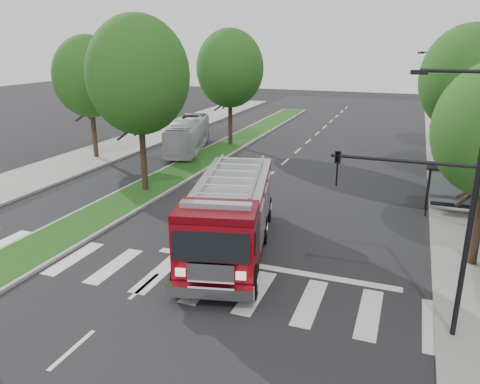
# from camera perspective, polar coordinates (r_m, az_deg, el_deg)

# --- Properties ---
(ground) EXTENTS (140.00, 140.00, 0.00)m
(ground) POSITION_cam_1_polar(r_m,az_deg,el_deg) (21.11, -5.90, -6.35)
(ground) COLOR black
(ground) RESTS_ON ground
(sidewalk_right) EXTENTS (5.00, 80.00, 0.15)m
(sidewalk_right) POSITION_cam_1_polar(r_m,az_deg,el_deg) (28.77, 26.96, -1.43)
(sidewalk_right) COLOR gray
(sidewalk_right) RESTS_ON ground
(sidewalk_left) EXTENTS (5.00, 80.00, 0.15)m
(sidewalk_left) POSITION_cam_1_polar(r_m,az_deg,el_deg) (36.74, -19.56, 3.38)
(sidewalk_left) COLOR gray
(sidewalk_left) RESTS_ON ground
(median) EXTENTS (3.00, 50.00, 0.15)m
(median) POSITION_cam_1_polar(r_m,az_deg,el_deg) (39.08, -2.25, 5.24)
(median) COLOR gray
(median) RESTS_ON ground
(bus_shelter) EXTENTS (3.20, 1.60, 2.61)m
(bus_shelter) POSITION_cam_1_polar(r_m,az_deg,el_deg) (26.31, 25.15, 1.65)
(bus_shelter) COLOR black
(bus_shelter) RESTS_ON ground
(tree_right_mid) EXTENTS (5.60, 5.60, 9.72)m
(tree_right_mid) POSITION_cam_1_polar(r_m,az_deg,el_deg) (31.40, 26.08, 12.22)
(tree_right_mid) COLOR black
(tree_right_mid) RESTS_ON ground
(tree_right_far) EXTENTS (5.00, 5.00, 8.73)m
(tree_right_far) POSITION_cam_1_polar(r_m,az_deg,el_deg) (41.39, 24.82, 12.43)
(tree_right_far) COLOR black
(tree_right_far) RESTS_ON ground
(tree_median_near) EXTENTS (5.80, 5.80, 10.16)m
(tree_median_near) POSITION_cam_1_polar(r_m,az_deg,el_deg) (27.51, -12.31, 13.70)
(tree_median_near) COLOR black
(tree_median_near) RESTS_ON ground
(tree_median_far) EXTENTS (5.60, 5.60, 9.72)m
(tree_median_far) POSITION_cam_1_polar(r_m,az_deg,el_deg) (40.05, -1.23, 14.82)
(tree_median_far) COLOR black
(tree_median_far) RESTS_ON ground
(tree_left_mid) EXTENTS (5.20, 5.20, 9.16)m
(tree_left_mid) POSITION_cam_1_polar(r_m,az_deg,el_deg) (37.05, -17.95, 13.23)
(tree_left_mid) COLOR black
(tree_left_mid) RESTS_ON ground
(streetlight_right_near) EXTENTS (4.08, 0.22, 8.00)m
(streetlight_right_near) POSITION_cam_1_polar(r_m,az_deg,el_deg) (14.30, 23.25, 0.28)
(streetlight_right_near) COLOR black
(streetlight_right_near) RESTS_ON ground
(streetlight_right_far) EXTENTS (2.11, 0.20, 8.00)m
(streetlight_right_far) POSITION_cam_1_polar(r_m,az_deg,el_deg) (37.47, 23.14, 10.12)
(streetlight_right_far) COLOR black
(streetlight_right_far) RESTS_ON ground
(fire_engine) EXTENTS (5.03, 10.15, 3.38)m
(fire_engine) POSITION_cam_1_polar(r_m,az_deg,el_deg) (19.80, -1.16, -2.85)
(fire_engine) COLOR #59040B
(fire_engine) RESTS_ON ground
(city_bus) EXTENTS (4.65, 9.61, 2.61)m
(city_bus) POSITION_cam_1_polar(r_m,az_deg,el_deg) (38.86, -6.35, 6.91)
(city_bus) COLOR silver
(city_bus) RESTS_ON ground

